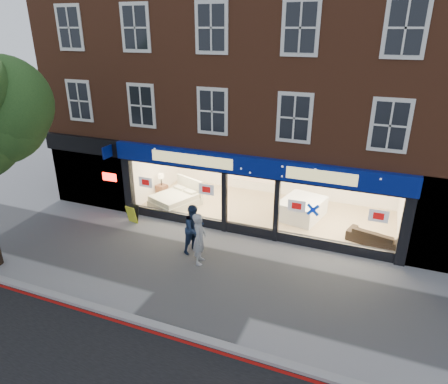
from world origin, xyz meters
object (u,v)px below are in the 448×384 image
Objects in this scene: mattress_stack at (302,208)px; display_bed at (176,199)px; pedestrian_grey at (200,238)px; sofa at (374,237)px; a_board at (133,214)px; pedestrian_blue at (194,229)px.

display_bed is at bearing -170.34° from mattress_stack.
mattress_stack is at bearing -40.58° from pedestrian_grey.
sofa is at bearing -22.82° from mattress_stack.
pedestrian_grey reaches higher than mattress_stack.
pedestrian_grey is at bearing -30.39° from display_bed.
a_board is (-6.50, -2.96, -0.11)m from mattress_stack.
pedestrian_blue is at bearing -30.61° from display_bed.
mattress_stack is at bearing 31.15° from display_bed.
pedestrian_blue is at bearing -8.22° from a_board.
mattress_stack reaches higher than sofa.
a_board is 3.66m from pedestrian_blue.
display_bed is 3.13× the size of a_board.
pedestrian_grey is (-2.57, -4.71, 0.44)m from mattress_stack.
mattress_stack is (5.53, 0.94, 0.08)m from display_bed.
sofa is 6.72m from pedestrian_blue.
mattress_stack is 3.26m from sofa.
a_board is at bearing -155.51° from mattress_stack.
display_bed is 1.23× the size of sofa.
display_bed is at bearing 74.54° from a_board.
pedestrian_blue reaches higher than a_board.
pedestrian_blue is (-3.06, -4.11, 0.42)m from mattress_stack.
sofa is at bearing 20.36° from a_board.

